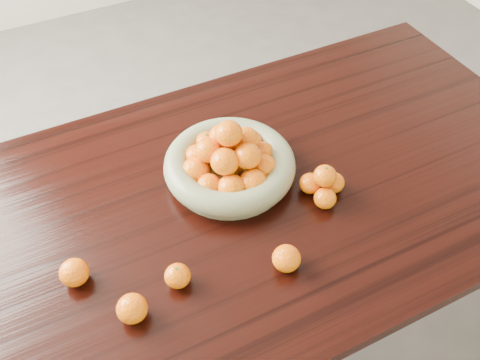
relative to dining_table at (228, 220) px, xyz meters
name	(u,v)px	position (x,y,z in m)	size (l,w,h in m)	color
ground	(231,331)	(0.00, 0.00, -0.66)	(5.00, 5.00, 0.00)	#595754
dining_table	(228,220)	(0.00, 0.00, 0.00)	(2.00, 1.00, 0.75)	black
fruit_bowl	(230,163)	(0.05, 0.07, 0.14)	(0.36, 0.36, 0.19)	gray
orange_pyramid	(323,185)	(0.23, -0.10, 0.13)	(0.12, 0.12, 0.10)	orange
loose_orange_0	(178,276)	(-0.21, -0.18, 0.12)	(0.06, 0.06, 0.06)	orange
loose_orange_1	(132,309)	(-0.34, -0.22, 0.12)	(0.07, 0.07, 0.07)	orange
loose_orange_2	(286,258)	(0.03, -0.26, 0.12)	(0.07, 0.07, 0.06)	orange
loose_orange_3	(74,272)	(-0.43, -0.07, 0.12)	(0.07, 0.07, 0.06)	orange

